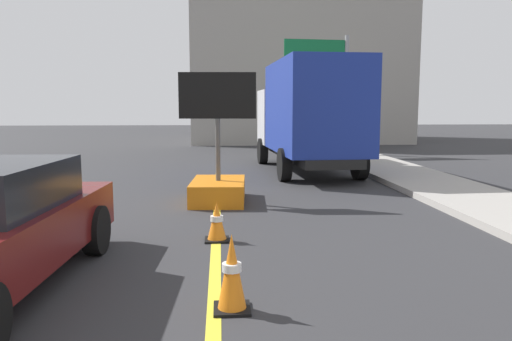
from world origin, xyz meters
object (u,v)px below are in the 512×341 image
box_truck (308,114)px  traffic_cone_far_lane (217,222)px  arrow_board_trailer (218,179)px  traffic_cone_mid_lane (232,273)px  highway_guide_sign (328,73)px

box_truck → traffic_cone_far_lane: (-2.75, -7.72, -1.50)m
arrow_board_trailer → traffic_cone_mid_lane: size_ratio=3.53×
arrow_board_trailer → highway_guide_sign: size_ratio=0.54×
highway_guide_sign → traffic_cone_far_lane: highway_guide_sign is taller
highway_guide_sign → traffic_cone_mid_lane: (-4.47, -15.96, -3.05)m
arrow_board_trailer → traffic_cone_mid_lane: arrow_board_trailer is taller
arrow_board_trailer → highway_guide_sign: bearing=65.9°
box_truck → traffic_cone_far_lane: size_ratio=11.42×
arrow_board_trailer → traffic_cone_far_lane: bearing=-90.2°
traffic_cone_mid_lane → traffic_cone_far_lane: traffic_cone_mid_lane is taller
box_truck → highway_guide_sign: (1.89, 5.70, 1.63)m
arrow_board_trailer → box_truck: size_ratio=0.40×
highway_guide_sign → traffic_cone_mid_lane: bearing=-105.7°
highway_guide_sign → traffic_cone_far_lane: 14.54m
box_truck → traffic_cone_far_lane: 8.33m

